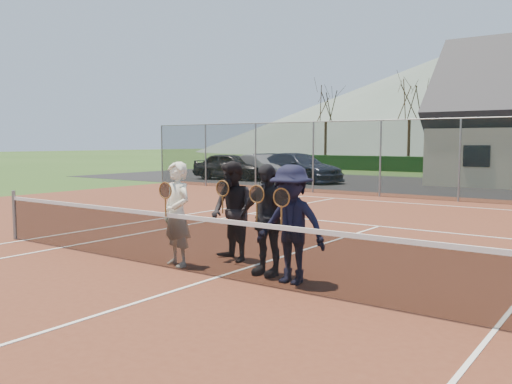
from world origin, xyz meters
TOP-DOWN VIEW (x-y plane):
  - ground at (0.00, 20.00)m, footprint 220.00×220.00m
  - court_surface at (0.00, 0.00)m, footprint 30.00×30.00m
  - tarmac_carpark at (-4.00, 20.00)m, footprint 40.00×12.00m
  - hill_west at (-25.00, 95.00)m, footprint 110.00×110.00m
  - car_a at (-13.77, 17.74)m, footprint 4.66×2.22m
  - car_b at (-11.97, 18.31)m, footprint 4.66×2.87m
  - car_c at (-9.73, 18.43)m, footprint 5.71×3.23m
  - court_markings at (0.00, 0.00)m, footprint 11.03×23.83m
  - tennis_net at (0.00, 0.00)m, footprint 11.68×0.08m
  - perimeter_fence at (0.00, 13.50)m, footprint 30.07×0.07m
  - tree_a at (-16.00, 33.00)m, footprint 3.20×3.20m
  - tree_b at (-9.00, 33.00)m, footprint 3.20×3.20m
  - player_a at (-1.10, 0.24)m, footprint 0.74×0.57m
  - player_b at (-0.57, 1.10)m, footprint 1.06×0.94m
  - player_c at (0.52, 0.61)m, footprint 1.07×0.52m
  - player_d at (1.12, 0.40)m, footprint 1.18×0.70m

SIDE VIEW (x-z plane):
  - ground at x=0.00m, z-range 0.00..0.00m
  - tarmac_carpark at x=-4.00m, z-range 0.00..0.01m
  - court_surface at x=0.00m, z-range 0.00..0.02m
  - court_markings at x=0.00m, z-range 0.02..0.03m
  - tennis_net at x=0.00m, z-range -0.01..1.09m
  - car_b at x=-11.97m, z-range 0.00..1.45m
  - car_a at x=-13.77m, z-range 0.00..1.54m
  - car_c at x=-9.73m, z-range 0.00..1.56m
  - player_d at x=1.12m, z-range 0.02..1.82m
  - player_b at x=-0.57m, z-range 0.02..1.82m
  - player_c at x=0.52m, z-range 0.02..1.82m
  - player_a at x=-1.10m, z-range 0.02..1.82m
  - perimeter_fence at x=0.00m, z-range 0.01..3.03m
  - tree_a at x=-16.00m, z-range 1.91..9.68m
  - tree_b at x=-9.00m, z-range 1.91..9.68m
  - hill_west at x=-25.00m, z-range 0.00..18.00m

